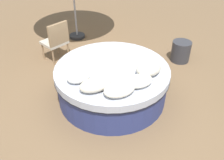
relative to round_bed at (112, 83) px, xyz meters
name	(u,v)px	position (x,y,z in m)	size (l,w,h in m)	color
ground_plane	(112,97)	(0.00, 0.00, -0.35)	(16.00, 16.00, 0.00)	brown
round_bed	(112,83)	(0.00, 0.00, 0.00)	(2.14, 2.14, 0.68)	navy
throw_pillow_0	(78,77)	(0.69, 0.07, 0.41)	(0.40, 0.32, 0.17)	white
throw_pillow_1	(95,84)	(0.54, 0.42, 0.42)	(0.54, 0.34, 0.18)	beige
throw_pillow_2	(120,89)	(0.26, 0.71, 0.42)	(0.54, 0.36, 0.18)	silver
throw_pillow_3	(140,81)	(-0.14, 0.68, 0.41)	(0.46, 0.32, 0.16)	silver
throw_pillow_4	(149,69)	(-0.46, 0.48, 0.44)	(0.46, 0.36, 0.21)	beige
patio_chair	(56,39)	(0.43, -1.89, 0.21)	(0.64, 0.63, 0.98)	#997A56
side_table	(181,51)	(-2.14, -0.41, -0.10)	(0.45, 0.45, 0.50)	#333338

